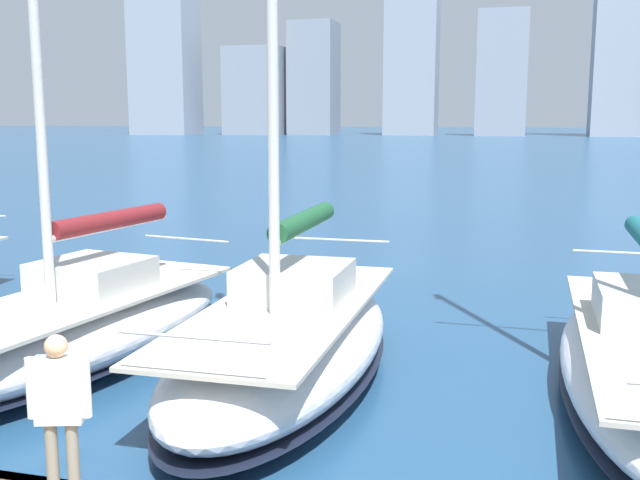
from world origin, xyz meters
name	(u,v)px	position (x,y,z in m)	size (l,w,h in m)	color
city_skyline	(487,50)	(4.44, -159.98, 17.95)	(171.95, 22.54, 47.99)	#989DA8
sailboat_forest	(287,339)	(0.49, -6.07, 0.73)	(2.77, 7.47, 11.57)	white
sailboat_maroon	(78,323)	(4.23, -6.17, 0.68)	(3.88, 7.77, 11.59)	white
person_white_shirt	(59,401)	(1.12, -1.07, 1.55)	(0.56, 0.30, 1.58)	gray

